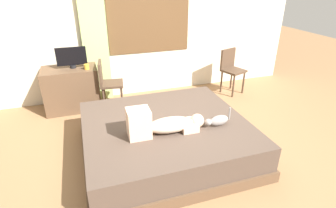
% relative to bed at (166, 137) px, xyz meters
% --- Properties ---
extents(ground_plane, '(16.00, 16.00, 0.00)m').
position_rel_bed_xyz_m(ground_plane, '(0.13, -0.11, -0.22)').
color(ground_plane, olive).
extents(back_wall_with_window, '(6.40, 0.14, 2.90)m').
position_rel_bed_xyz_m(back_wall_with_window, '(0.14, 2.15, 1.22)').
color(back_wall_with_window, beige).
rests_on(back_wall_with_window, ground).
extents(bed, '(2.10, 1.94, 0.45)m').
position_rel_bed_xyz_m(bed, '(0.00, 0.00, 0.00)').
color(bed, brown).
rests_on(bed, ground).
extents(person_lying, '(0.94, 0.28, 0.34)m').
position_rel_bed_xyz_m(person_lying, '(-0.10, -0.22, 0.34)').
color(person_lying, '#CCB299').
rests_on(person_lying, bed).
extents(cat, '(0.36, 0.14, 0.21)m').
position_rel_bed_xyz_m(cat, '(0.59, -0.28, 0.30)').
color(cat, gray).
rests_on(cat, bed).
extents(desk, '(0.90, 0.56, 0.74)m').
position_rel_bed_xyz_m(desk, '(-1.14, 1.75, 0.15)').
color(desk, brown).
rests_on(desk, ground).
extents(tv_monitor, '(0.48, 0.10, 0.35)m').
position_rel_bed_xyz_m(tv_monitor, '(-1.06, 1.75, 0.70)').
color(tv_monitor, black).
rests_on(tv_monitor, desk).
extents(cup, '(0.08, 0.08, 0.09)m').
position_rel_bed_xyz_m(cup, '(-0.85, 1.61, 0.56)').
color(cup, gold).
rests_on(cup, desk).
extents(chair_by_desk, '(0.43, 0.43, 0.86)m').
position_rel_bed_xyz_m(chair_by_desk, '(-0.54, 1.55, 0.28)').
color(chair_by_desk, '#4C3828').
rests_on(chair_by_desk, ground).
extents(chair_spare, '(0.49, 0.49, 0.86)m').
position_rel_bed_xyz_m(chair_spare, '(1.85, 1.56, 0.28)').
color(chair_spare, '#4C3828').
rests_on(chair_spare, ground).
extents(curtain_left, '(0.44, 0.06, 2.51)m').
position_rel_bed_xyz_m(curtain_left, '(-0.64, 2.03, 1.03)').
color(curtain_left, '#ADCC75').
rests_on(curtain_left, ground).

